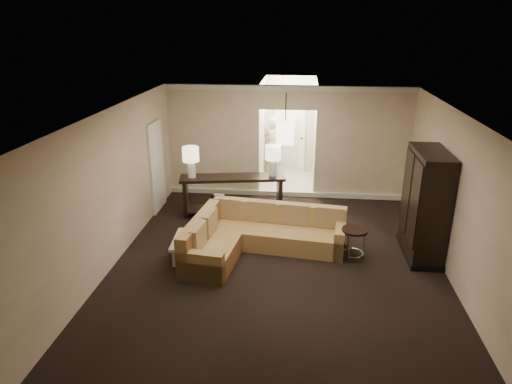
# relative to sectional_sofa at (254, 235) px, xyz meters

# --- Properties ---
(ground) EXTENTS (8.00, 8.00, 0.00)m
(ground) POSITION_rel_sectional_sofa_xyz_m (0.49, -0.88, -0.33)
(ground) COLOR black
(ground) RESTS_ON ground
(wall_back) EXTENTS (6.00, 0.04, 2.80)m
(wall_back) POSITION_rel_sectional_sofa_xyz_m (0.49, 3.12, 1.07)
(wall_back) COLOR beige
(wall_back) RESTS_ON ground
(wall_front) EXTENTS (6.00, 0.04, 2.80)m
(wall_front) POSITION_rel_sectional_sofa_xyz_m (0.49, -4.88, 1.07)
(wall_front) COLOR beige
(wall_front) RESTS_ON ground
(wall_left) EXTENTS (0.04, 8.00, 2.80)m
(wall_left) POSITION_rel_sectional_sofa_xyz_m (-2.51, -0.88, 1.07)
(wall_left) COLOR beige
(wall_left) RESTS_ON ground
(wall_right) EXTENTS (0.04, 8.00, 2.80)m
(wall_right) POSITION_rel_sectional_sofa_xyz_m (3.49, -0.88, 1.07)
(wall_right) COLOR beige
(wall_right) RESTS_ON ground
(ceiling) EXTENTS (6.00, 8.00, 0.02)m
(ceiling) POSITION_rel_sectional_sofa_xyz_m (0.49, -0.88, 2.47)
(ceiling) COLOR white
(ceiling) RESTS_ON wall_back
(crown_molding) EXTENTS (6.00, 0.10, 0.12)m
(crown_molding) POSITION_rel_sectional_sofa_xyz_m (0.49, 3.07, 2.40)
(crown_molding) COLOR silver
(crown_molding) RESTS_ON wall_back
(baseboard) EXTENTS (6.00, 0.10, 0.12)m
(baseboard) POSITION_rel_sectional_sofa_xyz_m (0.49, 3.07, -0.27)
(baseboard) COLOR silver
(baseboard) RESTS_ON ground
(side_door) EXTENTS (0.05, 0.90, 2.10)m
(side_door) POSITION_rel_sectional_sofa_xyz_m (-2.48, 1.92, 0.72)
(side_door) COLOR white
(side_door) RESTS_ON ground
(foyer) EXTENTS (1.44, 2.02, 2.80)m
(foyer) POSITION_rel_sectional_sofa_xyz_m (0.49, 4.46, 0.97)
(foyer) COLOR beige
(foyer) RESTS_ON ground
(sectional_sofa) EXTENTS (3.00, 2.30, 0.83)m
(sectional_sofa) POSITION_rel_sectional_sofa_xyz_m (0.00, 0.00, 0.00)
(sectional_sofa) COLOR brown
(sectional_sofa) RESTS_ON ground
(coffee_table) EXTENTS (1.00, 1.00, 0.39)m
(coffee_table) POSITION_rel_sectional_sofa_xyz_m (-1.02, -0.34, -0.14)
(coffee_table) COLOR white
(coffee_table) RESTS_ON ground
(console_table) EXTENTS (2.43, 0.94, 0.92)m
(console_table) POSITION_rel_sectional_sofa_xyz_m (-0.69, 1.78, 0.22)
(console_table) COLOR black
(console_table) RESTS_ON ground
(armoire) EXTENTS (0.61, 1.42, 2.05)m
(armoire) POSITION_rel_sectional_sofa_xyz_m (3.18, 0.22, 0.65)
(armoire) COLOR black
(armoire) RESTS_ON ground
(drink_table) EXTENTS (0.48, 0.48, 0.61)m
(drink_table) POSITION_rel_sectional_sofa_xyz_m (1.89, -0.10, 0.10)
(drink_table) COLOR black
(drink_table) RESTS_ON ground
(table_lamp_left) EXTENTS (0.37, 0.37, 0.70)m
(table_lamp_left) POSITION_rel_sectional_sofa_xyz_m (-1.59, 1.62, 1.05)
(table_lamp_left) COLOR white
(table_lamp_left) RESTS_ON console_table
(table_lamp_right) EXTENTS (0.37, 0.37, 0.70)m
(table_lamp_right) POSITION_rel_sectional_sofa_xyz_m (0.22, 1.93, 1.05)
(table_lamp_right) COLOR white
(table_lamp_right) RESTS_ON console_table
(pendant_light) EXTENTS (0.38, 0.38, 1.09)m
(pendant_light) POSITION_rel_sectional_sofa_xyz_m (0.49, 1.82, 1.62)
(pendant_light) COLOR black
(pendant_light) RESTS_ON ceiling
(person) EXTENTS (0.80, 0.65, 1.90)m
(person) POSITION_rel_sectional_sofa_xyz_m (0.04, 4.72, 0.62)
(person) COLOR beige
(person) RESTS_ON ground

